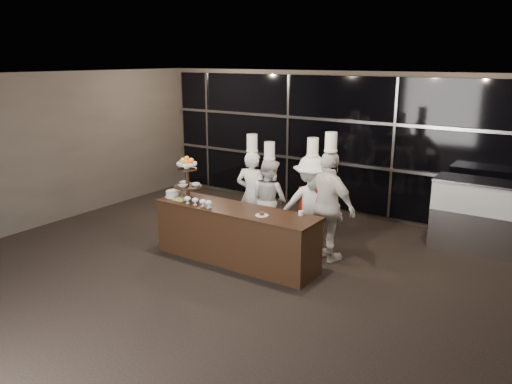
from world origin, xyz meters
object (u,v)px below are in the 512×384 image
Objects in this scene: chef_b at (269,199)px; buffet_counter at (236,235)px; layer_cake at (174,194)px; display_case at (480,212)px; chef_a at (252,194)px; chef_c at (311,204)px; chef_d at (328,206)px; display_stand at (187,175)px.

buffet_counter is at bearing -85.54° from chef_b.
layer_cake is at bearing -134.51° from chef_b.
chef_a is (-3.59, -1.70, 0.17)m from display_case.
chef_c reaches higher than display_case.
chef_a reaches higher than layer_cake.
chef_d reaches higher than chef_a.
layer_cake is 0.14× the size of chef_d.
display_stand is 0.47m from layer_cake.
chef_b is at bearing 175.53° from chef_c.
buffet_counter is at bearing 0.01° from display_stand.
chef_c is (1.80, 1.10, -0.49)m from display_stand.
layer_cake is 2.38m from chef_c.
chef_d reaches higher than chef_c.
chef_b is at bearing 45.49° from layer_cake.
display_case is at bearing 43.70° from chef_d.
chef_b is (0.91, 1.17, -0.56)m from display_stand.
chef_d is at bearing -6.41° from chef_a.
display_case is 3.98m from chef_a.
layer_cake reaches higher than buffet_counter.
display_case reaches higher than layer_cake.
buffet_counter is 9.47× the size of layer_cake.
chef_c is at bearing 154.20° from chef_d.
display_case is 0.73× the size of chef_d.
chef_b reaches higher than buffet_counter.
layer_cake is 1.44m from chef_a.
chef_d is at bearing -25.80° from chef_c.
chef_a is 1.63m from chef_d.
chef_c reaches higher than display_stand.
chef_c is at bearing 28.85° from layer_cake.
chef_b is at bearing 168.23° from chef_d.
display_stand reaches higher than buffet_counter.
chef_d reaches higher than layer_cake.
buffet_counter is 1.21m from chef_b.
chef_b is 1.34m from chef_d.
chef_d is at bearing 21.99° from display_stand.
display_case is 0.85× the size of chef_b.
chef_b is 0.89m from chef_c.
chef_b is (0.31, 0.09, -0.07)m from chef_a.
chef_a is (0.89, 1.13, -0.12)m from layer_cake.
display_case is 2.74m from chef_d.
chef_d reaches higher than buffet_counter.
display_stand is at bearing -146.43° from display_case.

